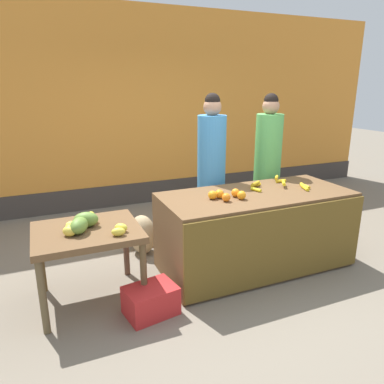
# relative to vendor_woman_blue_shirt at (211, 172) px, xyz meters

# --- Properties ---
(ground_plane) EXTENTS (24.00, 24.00, 0.00)m
(ground_plane) POSITION_rel_vendor_woman_blue_shirt_xyz_m (-0.21, -0.70, -0.95)
(ground_plane) COLOR #756B5B
(market_wall_back) EXTENTS (9.03, 0.23, 3.15)m
(market_wall_back) POSITION_rel_vendor_woman_blue_shirt_xyz_m (-0.21, 2.08, 0.60)
(market_wall_back) COLOR orange
(market_wall_back) RESTS_ON ground
(fruit_stall_counter) EXTENTS (2.07, 0.93, 0.85)m
(fruit_stall_counter) POSITION_rel_vendor_woman_blue_shirt_xyz_m (0.20, -0.71, -0.52)
(fruit_stall_counter) COLOR brown
(fruit_stall_counter) RESTS_ON ground
(side_table_wooden) EXTENTS (0.93, 0.79, 0.72)m
(side_table_wooden) POSITION_rel_vendor_woman_blue_shirt_xyz_m (-1.58, -0.70, -0.32)
(side_table_wooden) COLOR brown
(side_table_wooden) RESTS_ON ground
(banana_bunch_pile) EXTENTS (0.67, 0.55, 0.07)m
(banana_bunch_pile) POSITION_rel_vendor_woman_blue_shirt_xyz_m (0.59, -0.60, -0.07)
(banana_bunch_pile) COLOR gold
(banana_bunch_pile) RESTS_ON fruit_stall_counter
(orange_pile) EXTENTS (0.36, 0.22, 0.09)m
(orange_pile) POSITION_rel_vendor_woman_blue_shirt_xyz_m (-0.21, -0.75, -0.05)
(orange_pile) COLOR orange
(orange_pile) RESTS_ON fruit_stall_counter
(mango_papaya_pile) EXTENTS (0.57, 0.59, 0.14)m
(mango_papaya_pile) POSITION_rel_vendor_woman_blue_shirt_xyz_m (-1.59, -0.71, -0.17)
(mango_papaya_pile) COLOR yellow
(mango_papaya_pile) RESTS_ON side_table_wooden
(vendor_woman_blue_shirt) EXTENTS (0.34, 0.34, 1.88)m
(vendor_woman_blue_shirt) POSITION_rel_vendor_woman_blue_shirt_xyz_m (0.00, 0.00, 0.00)
(vendor_woman_blue_shirt) COLOR #33333D
(vendor_woman_blue_shirt) RESTS_ON ground
(vendor_woman_green_shirt) EXTENTS (0.34, 0.34, 1.87)m
(vendor_woman_green_shirt) POSITION_rel_vendor_woman_blue_shirt_xyz_m (0.80, -0.00, -0.01)
(vendor_woman_green_shirt) COLOR #33333D
(vendor_woman_green_shirt) RESTS_ON ground
(produce_crate) EXTENTS (0.49, 0.39, 0.26)m
(produce_crate) POSITION_rel_vendor_woman_blue_shirt_xyz_m (-1.13, -1.12, -0.82)
(produce_crate) COLOR red
(produce_crate) RESTS_ON ground
(produce_sack) EXTENTS (0.40, 0.44, 0.48)m
(produce_sack) POSITION_rel_vendor_woman_blue_shirt_xyz_m (-0.86, 0.09, -0.71)
(produce_sack) COLOR tan
(produce_sack) RESTS_ON ground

